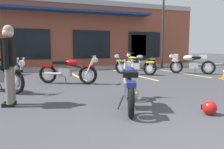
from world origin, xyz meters
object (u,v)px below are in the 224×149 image
Objects in this scene: motorcycle_foreground_classic at (130,85)px; motorcycle_cream_vintage at (189,63)px; motorcycle_silver_naked at (135,65)px; person_in_black_shirt at (9,61)px; motorcycle_orange_scrambler at (68,70)px; motorcycle_green_cafe_racer at (142,62)px; parking_lot_lamp_post at (164,15)px; helmet_on_pavement at (209,108)px.

motorcycle_cream_vintage is (5.35, 4.78, 0.07)m from motorcycle_foreground_classic.
person_in_black_shirt is (-5.04, -4.43, 0.49)m from motorcycle_silver_naked.
person_in_black_shirt reaches higher than motorcycle_orange_scrambler.
person_in_black_shirt is (-7.63, -3.81, 0.42)m from motorcycle_cream_vintage.
motorcycle_orange_scrambler is (-3.38, -1.79, 0.00)m from motorcycle_silver_naked.
motorcycle_silver_naked is (2.76, 5.41, 0.00)m from motorcycle_foreground_classic.
motorcycle_green_cafe_racer is at bearing 54.68° from motorcycle_silver_naked.
motorcycle_orange_scrambler is at bearing 99.74° from motorcycle_foreground_classic.
motorcycle_cream_vintage is (2.59, -0.63, 0.07)m from motorcycle_silver_naked.
person_in_black_shirt is at bearing -135.08° from motorcycle_green_cafe_racer.
parking_lot_lamp_post reaches higher than motorcycle_foreground_classic.
person_in_black_shirt reaches higher than helmet_on_pavement.
parking_lot_lamp_post is at bearing 38.44° from motorcycle_silver_naked.
parking_lot_lamp_post reaches higher than motorcycle_orange_scrambler.
motorcycle_green_cafe_racer and motorcycle_orange_scrambler have the same top height.
motorcycle_orange_scrambler is 8.32m from parking_lot_lamp_post.
person_in_black_shirt is at bearing 149.71° from helmet_on_pavement.
helmet_on_pavement is at bearing -104.23° from motorcycle_silver_naked.
parking_lot_lamp_post is (4.81, 8.95, 3.09)m from helmet_on_pavement.
parking_lot_lamp_post is at bearing 79.38° from motorcycle_cream_vintage.
parking_lot_lamp_post is (6.56, 4.31, 2.75)m from motorcycle_orange_scrambler.
motorcycle_orange_scrambler is 4.97m from helmet_on_pavement.
motorcycle_foreground_classic is at bearing -80.26° from motorcycle_orange_scrambler.
motorcycle_foreground_classic is 1.19× the size of person_in_black_shirt.
motorcycle_silver_naked reaches higher than helmet_on_pavement.
motorcycle_green_cafe_racer and motorcycle_cream_vintage have the same top height.
motorcycle_orange_scrambler is at bearing -168.99° from motorcycle_cream_vintage.
motorcycle_foreground_classic is at bearing -138.18° from motorcycle_cream_vintage.
motorcycle_silver_naked is 0.84× the size of motorcycle_green_cafe_racer.
motorcycle_silver_naked is 2.67m from motorcycle_cream_vintage.
motorcycle_foreground_classic is 1.16× the size of motorcycle_cream_vintage.
motorcycle_foreground_classic and motorcycle_cream_vintage have the same top height.
motorcycle_foreground_classic is 1.55m from helmet_on_pavement.
parking_lot_lamp_post reaches higher than motorcycle_silver_naked.
parking_lot_lamp_post is (3.18, 2.53, 2.75)m from motorcycle_silver_naked.
person_in_black_shirt is (-6.47, -6.45, 0.49)m from motorcycle_green_cafe_racer.
motorcycle_silver_naked is at bearing 41.33° from person_in_black_shirt.
motorcycle_orange_scrambler reaches higher than helmet_on_pavement.
motorcycle_green_cafe_racer is (1.43, 2.02, 0.00)m from motorcycle_silver_naked.
motorcycle_silver_naked is at bearing 27.89° from motorcycle_orange_scrambler.
motorcycle_silver_naked is 6.73m from person_in_black_shirt.
motorcycle_cream_vintage is 4.18m from parking_lot_lamp_post.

